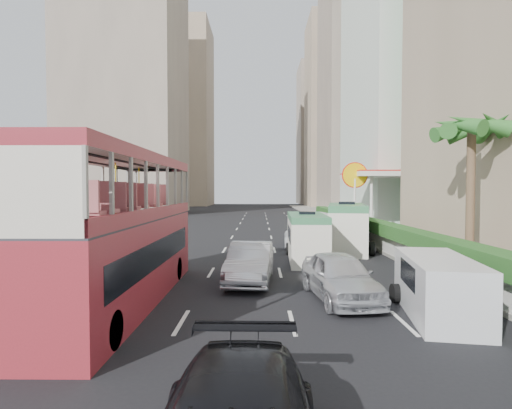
{
  "coord_description": "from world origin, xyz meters",
  "views": [
    {
      "loc": [
        -1.34,
        -13.36,
        3.81
      ],
      "look_at": [
        -1.5,
        4.0,
        3.2
      ],
      "focal_mm": 28.0,
      "sensor_mm": 36.0,
      "label": 1
    }
  ],
  "objects_px": {
    "minibus_far": "(346,227)",
    "shell_station": "(384,202)",
    "double_decker_bus": "(122,228)",
    "panel_van_far": "(317,223)",
    "panel_van_near": "(438,287)",
    "car_silver_lane_b": "(340,299)",
    "van_asset": "(300,247)",
    "minibus_near": "(307,237)",
    "palm_tree": "(470,200)",
    "car_silver_lane_a": "(250,282)"
  },
  "relations": [
    {
      "from": "car_silver_lane_a",
      "to": "panel_van_near",
      "type": "height_order",
      "value": "panel_van_near"
    },
    {
      "from": "van_asset",
      "to": "minibus_near",
      "type": "xyz_separation_m",
      "value": [
        -0.16,
        -5.33,
        1.26
      ]
    },
    {
      "from": "shell_station",
      "to": "car_silver_lane_a",
      "type": "bearing_deg",
      "value": -120.6
    },
    {
      "from": "car_silver_lane_b",
      "to": "minibus_near",
      "type": "height_order",
      "value": "minibus_near"
    },
    {
      "from": "minibus_far",
      "to": "shell_station",
      "type": "xyz_separation_m",
      "value": [
        5.79,
        10.94,
        1.28
      ]
    },
    {
      "from": "double_decker_bus",
      "to": "minibus_far",
      "type": "distance_m",
      "value": 15.84
    },
    {
      "from": "panel_van_far",
      "to": "shell_station",
      "type": "distance_m",
      "value": 6.48
    },
    {
      "from": "van_asset",
      "to": "minibus_near",
      "type": "height_order",
      "value": "minibus_near"
    },
    {
      "from": "double_decker_bus",
      "to": "panel_van_far",
      "type": "height_order",
      "value": "double_decker_bus"
    },
    {
      "from": "minibus_near",
      "to": "panel_van_near",
      "type": "bearing_deg",
      "value": -71.26
    },
    {
      "from": "minibus_far",
      "to": "panel_van_near",
      "type": "bearing_deg",
      "value": -79.84
    },
    {
      "from": "minibus_far",
      "to": "panel_van_far",
      "type": "relative_size",
      "value": 1.48
    },
    {
      "from": "minibus_near",
      "to": "palm_tree",
      "type": "bearing_deg",
      "value": -30.71
    },
    {
      "from": "panel_van_far",
      "to": "minibus_near",
      "type": "bearing_deg",
      "value": -108.09
    },
    {
      "from": "car_silver_lane_b",
      "to": "panel_van_near",
      "type": "xyz_separation_m",
      "value": [
        2.61,
        -1.83,
        0.89
      ]
    },
    {
      "from": "van_asset",
      "to": "minibus_far",
      "type": "bearing_deg",
      "value": -24.69
    },
    {
      "from": "shell_station",
      "to": "car_silver_lane_b",
      "type": "bearing_deg",
      "value": -110.78
    },
    {
      "from": "palm_tree",
      "to": "car_silver_lane_a",
      "type": "bearing_deg",
      "value": -174.95
    },
    {
      "from": "minibus_near",
      "to": "panel_van_near",
      "type": "xyz_separation_m",
      "value": [
        2.85,
        -9.58,
        -0.37
      ]
    },
    {
      "from": "car_silver_lane_b",
      "to": "panel_van_near",
      "type": "height_order",
      "value": "panel_van_near"
    },
    {
      "from": "van_asset",
      "to": "panel_van_near",
      "type": "relative_size",
      "value": 0.99
    },
    {
      "from": "van_asset",
      "to": "panel_van_near",
      "type": "height_order",
      "value": "panel_van_near"
    },
    {
      "from": "car_silver_lane_a",
      "to": "car_silver_lane_b",
      "type": "xyz_separation_m",
      "value": [
        3.2,
        -2.66,
        0.0
      ]
    },
    {
      "from": "car_silver_lane_a",
      "to": "minibus_near",
      "type": "distance_m",
      "value": 6.03
    },
    {
      "from": "panel_van_near",
      "to": "double_decker_bus",
      "type": "bearing_deg",
      "value": -178.33
    },
    {
      "from": "minibus_near",
      "to": "panel_van_far",
      "type": "height_order",
      "value": "minibus_near"
    },
    {
      "from": "minibus_near",
      "to": "double_decker_bus",
      "type": "bearing_deg",
      "value": -128.99
    },
    {
      "from": "van_asset",
      "to": "panel_van_near",
      "type": "distance_m",
      "value": 15.18
    },
    {
      "from": "shell_station",
      "to": "double_decker_bus",
      "type": "bearing_deg",
      "value": -124.82
    },
    {
      "from": "car_silver_lane_a",
      "to": "palm_tree",
      "type": "xyz_separation_m",
      "value": [
        9.53,
        0.84,
        3.38
      ]
    },
    {
      "from": "car_silver_lane_a",
      "to": "palm_tree",
      "type": "bearing_deg",
      "value": 9.37
    },
    {
      "from": "double_decker_bus",
      "to": "shell_station",
      "type": "bearing_deg",
      "value": 55.18
    },
    {
      "from": "car_silver_lane_b",
      "to": "panel_van_near",
      "type": "bearing_deg",
      "value": -42.12
    },
    {
      "from": "car_silver_lane_a",
      "to": "minibus_far",
      "type": "relative_size",
      "value": 0.74
    },
    {
      "from": "van_asset",
      "to": "palm_tree",
      "type": "xyz_separation_m",
      "value": [
        6.42,
        -9.58,
        3.38
      ]
    },
    {
      "from": "car_silver_lane_b",
      "to": "minibus_far",
      "type": "bearing_deg",
      "value": 69.52
    },
    {
      "from": "car_silver_lane_b",
      "to": "panel_van_near",
      "type": "relative_size",
      "value": 1.08
    },
    {
      "from": "car_silver_lane_a",
      "to": "panel_van_far",
      "type": "distance_m",
      "value": 20.05
    },
    {
      "from": "car_silver_lane_a",
      "to": "panel_van_far",
      "type": "height_order",
      "value": "panel_van_far"
    },
    {
      "from": "van_asset",
      "to": "car_silver_lane_a",
      "type": "bearing_deg",
      "value": -103.08
    },
    {
      "from": "panel_van_far",
      "to": "van_asset",
      "type": "bearing_deg",
      "value": -113.16
    },
    {
      "from": "double_decker_bus",
      "to": "minibus_near",
      "type": "xyz_separation_m",
      "value": [
        7.22,
        8.26,
        -1.27
      ]
    },
    {
      "from": "panel_van_far",
      "to": "palm_tree",
      "type": "relative_size",
      "value": 0.7
    },
    {
      "from": "double_decker_bus",
      "to": "minibus_far",
      "type": "xyz_separation_m",
      "value": [
        10.21,
        12.06,
        -1.06
      ]
    },
    {
      "from": "palm_tree",
      "to": "shell_station",
      "type": "relative_size",
      "value": 0.8
    },
    {
      "from": "car_silver_lane_a",
      "to": "shell_station",
      "type": "relative_size",
      "value": 0.61
    },
    {
      "from": "car_silver_lane_a",
      "to": "minibus_far",
      "type": "distance_m",
      "value": 10.81
    },
    {
      "from": "minibus_far",
      "to": "panel_van_near",
      "type": "height_order",
      "value": "minibus_far"
    },
    {
      "from": "panel_van_near",
      "to": "shell_station",
      "type": "relative_size",
      "value": 0.56
    },
    {
      "from": "double_decker_bus",
      "to": "panel_van_near",
      "type": "height_order",
      "value": "double_decker_bus"
    }
  ]
}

